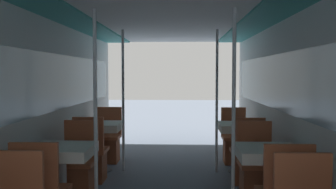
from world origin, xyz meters
TOP-DOWN VIEW (x-y plane):
  - wall_left at (-1.47, 2.81)m, footprint 0.05×8.42m
  - wall_right at (1.47, 2.81)m, footprint 0.05×8.42m
  - ceiling_panel at (0.00, 2.81)m, footprint 2.95×8.42m
  - dining_table_left_1 at (-1.08, 2.59)m, footprint 0.64×0.64m
  - chair_left_far_1 at (-1.08, 3.18)m, footprint 0.42×0.42m
  - support_pole_left_1 at (-0.72, 2.59)m, footprint 0.04×0.04m
  - dining_table_left_2 at (-1.08, 4.44)m, footprint 0.64×0.64m
  - chair_left_near_2 at (-1.08, 3.86)m, footprint 0.42×0.42m
  - chair_left_far_2 at (-1.08, 5.03)m, footprint 0.42×0.42m
  - support_pole_left_2 at (-0.72, 4.44)m, footprint 0.04×0.04m
  - dining_table_right_1 at (1.08, 2.59)m, footprint 0.64×0.64m
  - chair_right_far_1 at (1.08, 3.18)m, footprint 0.42×0.42m
  - support_pole_right_1 at (0.72, 2.59)m, footprint 0.04×0.04m
  - dining_table_right_2 at (1.08, 4.44)m, footprint 0.64×0.64m
  - chair_right_near_2 at (1.08, 3.86)m, footprint 0.42×0.42m
  - chair_right_far_2 at (1.08, 5.03)m, footprint 0.42×0.42m
  - support_pole_right_2 at (0.72, 4.44)m, footprint 0.04×0.04m

SIDE VIEW (x-z plane):
  - chair_left_far_1 at x=-1.08m, z-range -0.17..0.75m
  - chair_left_near_2 at x=-1.08m, z-range -0.17..0.75m
  - chair_left_far_2 at x=-1.08m, z-range -0.17..0.75m
  - chair_right_far_1 at x=1.08m, z-range -0.17..0.75m
  - chair_right_near_2 at x=1.08m, z-range -0.17..0.75m
  - chair_right_far_2 at x=1.08m, z-range -0.17..0.75m
  - dining_table_left_1 at x=-1.08m, z-range 0.27..1.02m
  - dining_table_left_2 at x=-1.08m, z-range 0.27..1.02m
  - dining_table_right_1 at x=1.08m, z-range 0.27..1.02m
  - dining_table_right_2 at x=1.08m, z-range 0.27..1.02m
  - support_pole_left_1 at x=-0.72m, z-range 0.00..2.18m
  - support_pole_left_2 at x=-0.72m, z-range 0.00..2.18m
  - support_pole_right_1 at x=0.72m, z-range 0.00..2.18m
  - support_pole_right_2 at x=0.72m, z-range 0.00..2.18m
  - wall_left at x=-1.47m, z-range 0.05..2.22m
  - wall_right at x=1.47m, z-range 0.05..2.22m
  - ceiling_panel at x=0.00m, z-range 2.18..2.25m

